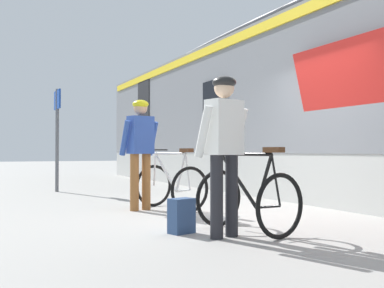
{
  "coord_description": "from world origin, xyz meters",
  "views": [
    {
      "loc": [
        -3.75,
        -6.01,
        0.94
      ],
      "look_at": [
        -0.73,
        0.33,
        1.05
      ],
      "focal_mm": 43.59,
      "sensor_mm": 36.0,
      "label": 1
    }
  ],
  "objects_px": {
    "cyclist_far_in_blue": "(140,144)",
    "water_bottle_near_the_bikes": "(219,211)",
    "backpack_on_platform": "(182,216)",
    "bicycle_far_white": "(171,185)",
    "cyclist_near_in_white": "(224,141)",
    "train_car": "(338,101)",
    "platform_sign_post": "(57,122)",
    "bicycle_near_black": "(248,198)"
  },
  "relations": [
    {
      "from": "cyclist_far_in_blue",
      "to": "water_bottle_near_the_bikes",
      "type": "bearing_deg",
      "value": -60.47
    },
    {
      "from": "backpack_on_platform",
      "to": "water_bottle_near_the_bikes",
      "type": "xyz_separation_m",
      "value": [
        0.99,
        0.91,
        -0.1
      ]
    },
    {
      "from": "cyclist_far_in_blue",
      "to": "backpack_on_platform",
      "type": "bearing_deg",
      "value": -96.88
    },
    {
      "from": "cyclist_far_in_blue",
      "to": "bicycle_far_white",
      "type": "relative_size",
      "value": 1.48
    },
    {
      "from": "cyclist_far_in_blue",
      "to": "cyclist_near_in_white",
      "type": "bearing_deg",
      "value": -88.97
    },
    {
      "from": "bicycle_far_white",
      "to": "backpack_on_platform",
      "type": "relative_size",
      "value": 2.98
    },
    {
      "from": "train_car",
      "to": "platform_sign_post",
      "type": "height_order",
      "value": "train_car"
    },
    {
      "from": "backpack_on_platform",
      "to": "platform_sign_post",
      "type": "relative_size",
      "value": 0.17
    },
    {
      "from": "bicycle_far_white",
      "to": "backpack_on_platform",
      "type": "distance_m",
      "value": 2.19
    },
    {
      "from": "bicycle_far_white",
      "to": "water_bottle_near_the_bikes",
      "type": "bearing_deg",
      "value": -77.68
    },
    {
      "from": "bicycle_far_white",
      "to": "water_bottle_near_the_bikes",
      "type": "distance_m",
      "value": 1.21
    },
    {
      "from": "train_car",
      "to": "water_bottle_near_the_bikes",
      "type": "distance_m",
      "value": 4.32
    },
    {
      "from": "water_bottle_near_the_bikes",
      "to": "cyclist_far_in_blue",
      "type": "bearing_deg",
      "value": 119.53
    },
    {
      "from": "water_bottle_near_the_bikes",
      "to": "train_car",
      "type": "bearing_deg",
      "value": 22.71
    },
    {
      "from": "backpack_on_platform",
      "to": "platform_sign_post",
      "type": "xyz_separation_m",
      "value": [
        -0.36,
        6.3,
        1.42
      ]
    },
    {
      "from": "cyclist_near_in_white",
      "to": "bicycle_near_black",
      "type": "bearing_deg",
      "value": 20.65
    },
    {
      "from": "cyclist_far_in_blue",
      "to": "backpack_on_platform",
      "type": "relative_size",
      "value": 4.4
    },
    {
      "from": "cyclist_near_in_white",
      "to": "bicycle_near_black",
      "type": "relative_size",
      "value": 1.49
    },
    {
      "from": "backpack_on_platform",
      "to": "water_bottle_near_the_bikes",
      "type": "bearing_deg",
      "value": 27.02
    },
    {
      "from": "bicycle_near_black",
      "to": "backpack_on_platform",
      "type": "relative_size",
      "value": 2.96
    },
    {
      "from": "water_bottle_near_the_bikes",
      "to": "bicycle_far_white",
      "type": "bearing_deg",
      "value": 102.32
    },
    {
      "from": "water_bottle_near_the_bikes",
      "to": "backpack_on_platform",
      "type": "bearing_deg",
      "value": -137.47
    },
    {
      "from": "cyclist_near_in_white",
      "to": "bicycle_far_white",
      "type": "height_order",
      "value": "cyclist_near_in_white"
    },
    {
      "from": "train_car",
      "to": "cyclist_far_in_blue",
      "type": "distance_m",
      "value": 4.43
    },
    {
      "from": "platform_sign_post",
      "to": "train_car",
      "type": "bearing_deg",
      "value": -38.16
    },
    {
      "from": "cyclist_far_in_blue",
      "to": "bicycle_near_black",
      "type": "xyz_separation_m",
      "value": [
        0.44,
        -2.48,
        -0.65
      ]
    },
    {
      "from": "train_car",
      "to": "water_bottle_near_the_bikes",
      "type": "height_order",
      "value": "train_car"
    },
    {
      "from": "bicycle_near_black",
      "to": "platform_sign_post",
      "type": "bearing_deg",
      "value": 99.16
    },
    {
      "from": "cyclist_near_in_white",
      "to": "train_car",
      "type": "bearing_deg",
      "value": 33.69
    },
    {
      "from": "train_car",
      "to": "bicycle_near_black",
      "type": "bearing_deg",
      "value": -145.16
    },
    {
      "from": "platform_sign_post",
      "to": "bicycle_near_black",
      "type": "bearing_deg",
      "value": -80.84
    },
    {
      "from": "backpack_on_platform",
      "to": "cyclist_far_in_blue",
      "type": "bearing_deg",
      "value": 67.61
    },
    {
      "from": "cyclist_near_in_white",
      "to": "platform_sign_post",
      "type": "distance_m",
      "value": 6.8
    },
    {
      "from": "train_car",
      "to": "cyclist_far_in_blue",
      "type": "relative_size",
      "value": 12.27
    },
    {
      "from": "cyclist_near_in_white",
      "to": "platform_sign_post",
      "type": "xyz_separation_m",
      "value": [
        -0.67,
        6.74,
        0.57
      ]
    },
    {
      "from": "bicycle_near_black",
      "to": "backpack_on_platform",
      "type": "xyz_separation_m",
      "value": [
        -0.71,
        0.29,
        -0.2
      ]
    },
    {
      "from": "train_car",
      "to": "cyclist_far_in_blue",
      "type": "xyz_separation_m",
      "value": [
        -4.32,
        -0.22,
        -0.91
      ]
    },
    {
      "from": "train_car",
      "to": "backpack_on_platform",
      "type": "relative_size",
      "value": 54.04
    },
    {
      "from": "train_car",
      "to": "water_bottle_near_the_bikes",
      "type": "relative_size",
      "value": 109.93
    },
    {
      "from": "cyclist_near_in_white",
      "to": "platform_sign_post",
      "type": "height_order",
      "value": "platform_sign_post"
    },
    {
      "from": "cyclist_far_in_blue",
      "to": "bicycle_far_white",
      "type": "distance_m",
      "value": 0.82
    },
    {
      "from": "cyclist_near_in_white",
      "to": "backpack_on_platform",
      "type": "height_order",
      "value": "cyclist_near_in_white"
    }
  ]
}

